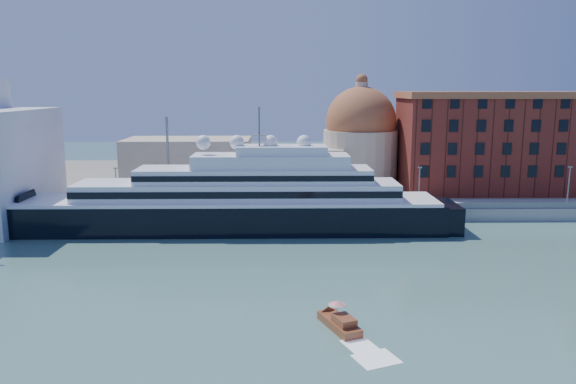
{
  "coord_description": "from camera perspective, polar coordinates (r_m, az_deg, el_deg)",
  "views": [
    {
      "loc": [
        2.1,
        -78.41,
        26.02
      ],
      "look_at": [
        3.67,
        18.0,
        8.15
      ],
      "focal_mm": 35.0,
      "sensor_mm": 36.0,
      "label": 1
    }
  ],
  "objects": [
    {
      "name": "quay_fence",
      "position": [
        110.34,
        -2.01,
        -1.49
      ],
      "size": [
        180.0,
        0.1,
        1.2
      ],
      "primitive_type": "cube",
      "color": "slate",
      "rests_on": "quay"
    },
    {
      "name": "ground",
      "position": [
        82.64,
        -2.37,
        -7.86
      ],
      "size": [
        400.0,
        400.0,
        0.0
      ],
      "primitive_type": "plane",
      "color": "#3C6865",
      "rests_on": "ground"
    },
    {
      "name": "land",
      "position": [
        155.45,
        -1.7,
        1.23
      ],
      "size": [
        260.0,
        72.0,
        2.0
      ],
      "primitive_type": "cube",
      "color": "slate",
      "rests_on": "ground"
    },
    {
      "name": "superyacht",
      "position": [
        104.34,
        -7.54,
        -1.44
      ],
      "size": [
        89.05,
        12.35,
        26.61
      ],
      "color": "black",
      "rests_on": "ground"
    },
    {
      "name": "quay",
      "position": [
        115.13,
        -1.96,
        -1.93
      ],
      "size": [
        180.0,
        10.0,
        2.5
      ],
      "primitive_type": "cube",
      "color": "gray",
      "rests_on": "ground"
    },
    {
      "name": "warehouse",
      "position": [
        140.17,
        20.0,
        4.86
      ],
      "size": [
        43.0,
        19.0,
        23.25
      ],
      "color": "maroon",
      "rests_on": "land"
    },
    {
      "name": "church",
      "position": [
        137.03,
        0.87,
        4.17
      ],
      "size": [
        66.0,
        18.0,
        25.5
      ],
      "color": "beige",
      "rests_on": "land"
    },
    {
      "name": "water_taxi",
      "position": [
        63.35,
        5.3,
        -13.05
      ],
      "size": [
        4.55,
        7.02,
        3.17
      ],
      "rotation": [
        0.0,
        0.0,
        0.38
      ],
      "color": "maroon",
      "rests_on": "ground"
    },
    {
      "name": "lamp_posts",
      "position": [
        112.83,
        -8.45,
        2.14
      ],
      "size": [
        120.8,
        2.4,
        18.0
      ],
      "color": "slate",
      "rests_on": "quay"
    }
  ]
}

